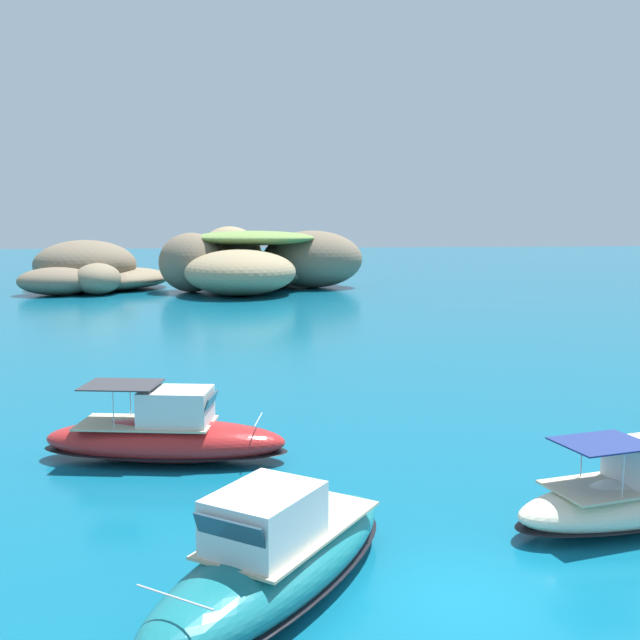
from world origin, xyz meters
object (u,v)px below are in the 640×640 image
Objects in this scene: motorboat_red at (166,436)px; motorboat_teal at (275,560)px; islet_large at (258,263)px; islet_small at (96,272)px.

motorboat_teal is (2.82, -8.96, 0.00)m from motorboat_red.
motorboat_teal is at bearing -92.45° from islet_large.
motorboat_teal is at bearing -77.82° from islet_small.
islet_large is at bearing -1.79° from islet_small.
motorboat_teal is at bearing -72.56° from motorboat_red.
islet_large is at bearing 87.55° from motorboat_teal.
motorboat_red is (-5.75, -59.70, -2.10)m from islet_large.
motorboat_red is at bearing 107.44° from motorboat_teal.
motorboat_red reaches higher than motorboat_teal.
islet_small reaches higher than motorboat_teal.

